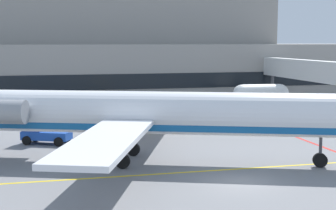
{
  "coord_description": "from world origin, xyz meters",
  "views": [
    {
      "loc": [
        -10.72,
        -26.25,
        7.91
      ],
      "look_at": [
        -1.17,
        12.1,
        3.0
      ],
      "focal_mm": 54.99,
      "sensor_mm": 36.0,
      "label": 1
    }
  ],
  "objects_px": {
    "baggage_tug": "(271,109)",
    "fuel_tank": "(261,93)",
    "pushback_tractor": "(42,131)",
    "regional_jet": "(142,113)",
    "belt_loader": "(152,117)"
  },
  "relations": [
    {
      "from": "regional_jet",
      "to": "pushback_tractor",
      "type": "distance_m",
      "value": 10.43
    },
    {
      "from": "belt_loader",
      "to": "fuel_tank",
      "type": "bearing_deg",
      "value": 37.71
    },
    {
      "from": "baggage_tug",
      "to": "belt_loader",
      "type": "xyz_separation_m",
      "value": [
        -13.67,
        -3.51,
        0.06
      ]
    },
    {
      "from": "pushback_tractor",
      "to": "belt_loader",
      "type": "xyz_separation_m",
      "value": [
        9.94,
        5.67,
        -0.11
      ]
    },
    {
      "from": "fuel_tank",
      "to": "regional_jet",
      "type": "bearing_deg",
      "value": -127.44
    },
    {
      "from": "baggage_tug",
      "to": "pushback_tractor",
      "type": "relative_size",
      "value": 1.1
    },
    {
      "from": "baggage_tug",
      "to": "belt_loader",
      "type": "relative_size",
      "value": 1.44
    },
    {
      "from": "pushback_tractor",
      "to": "fuel_tank",
      "type": "relative_size",
      "value": 0.55
    },
    {
      "from": "baggage_tug",
      "to": "fuel_tank",
      "type": "distance_m",
      "value": 9.96
    },
    {
      "from": "pushback_tractor",
      "to": "fuel_tank",
      "type": "height_order",
      "value": "fuel_tank"
    },
    {
      "from": "pushback_tractor",
      "to": "belt_loader",
      "type": "relative_size",
      "value": 1.31
    },
    {
      "from": "baggage_tug",
      "to": "fuel_tank",
      "type": "bearing_deg",
      "value": 71.85
    },
    {
      "from": "regional_jet",
      "to": "pushback_tractor",
      "type": "relative_size",
      "value": 8.25
    },
    {
      "from": "fuel_tank",
      "to": "baggage_tug",
      "type": "bearing_deg",
      "value": -108.15
    },
    {
      "from": "regional_jet",
      "to": "pushback_tractor",
      "type": "height_order",
      "value": "regional_jet"
    }
  ]
}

